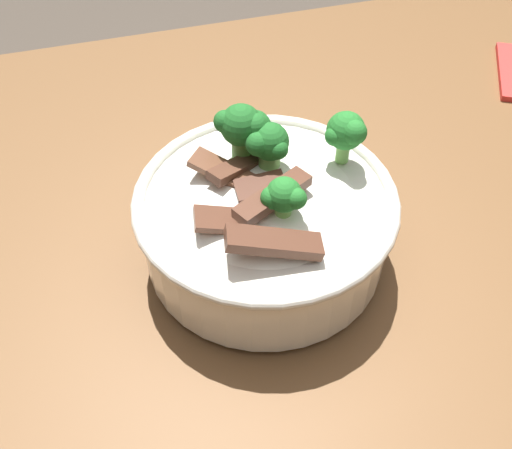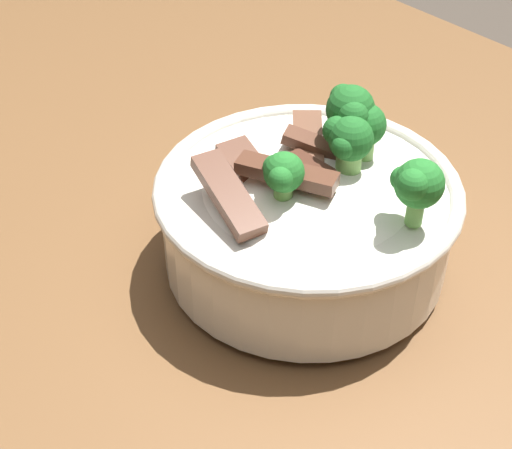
% 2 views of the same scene
% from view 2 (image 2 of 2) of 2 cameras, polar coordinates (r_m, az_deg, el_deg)
% --- Properties ---
extents(rice_bowl, '(0.24, 0.24, 0.15)m').
position_cam_2_polar(rice_bowl, '(0.62, 3.82, 0.94)').
color(rice_bowl, silver).
rests_on(rice_bowl, dining_table).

